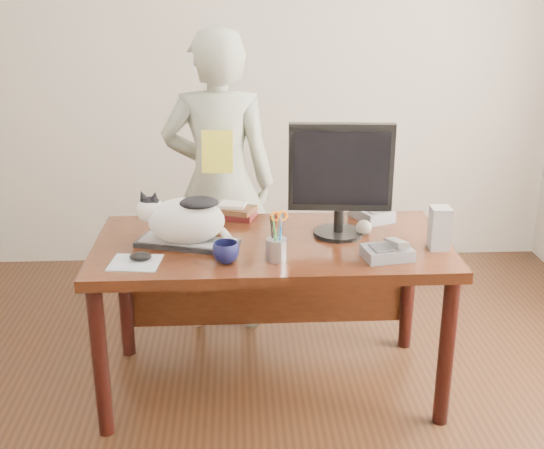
{
  "coord_description": "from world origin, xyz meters",
  "views": [
    {
      "loc": [
        -0.15,
        -2.28,
        1.86
      ],
      "look_at": [
        0.0,
        0.55,
        0.85
      ],
      "focal_mm": 45.0,
      "sensor_mm": 36.0,
      "label": 1
    }
  ],
  "objects_px": {
    "keyboard": "(187,243)",
    "mouse": "(140,256)",
    "pen_cup": "(277,247)",
    "phone": "(388,251)",
    "speaker": "(439,228)",
    "desk": "(271,265)",
    "person": "(219,184)",
    "calculator": "(372,214)",
    "cat": "(183,218)",
    "monitor": "(341,174)",
    "coffee_mug": "(226,252)",
    "book_stack": "(235,212)",
    "baseball": "(364,228)"
  },
  "relations": [
    {
      "from": "keyboard",
      "to": "mouse",
      "type": "distance_m",
      "value": 0.25
    },
    {
      "from": "pen_cup",
      "to": "mouse",
      "type": "bearing_deg",
      "value": 177.94
    },
    {
      "from": "phone",
      "to": "speaker",
      "type": "height_order",
      "value": "speaker"
    },
    {
      "from": "mouse",
      "to": "speaker",
      "type": "height_order",
      "value": "speaker"
    },
    {
      "from": "phone",
      "to": "desk",
      "type": "bearing_deg",
      "value": 138.42
    },
    {
      "from": "mouse",
      "to": "person",
      "type": "distance_m",
      "value": 0.93
    },
    {
      "from": "mouse",
      "to": "calculator",
      "type": "xyz_separation_m",
      "value": [
        1.08,
        0.49,
        0.01
      ]
    },
    {
      "from": "desk",
      "to": "cat",
      "type": "height_order",
      "value": "cat"
    },
    {
      "from": "monitor",
      "to": "mouse",
      "type": "bearing_deg",
      "value": -158.76
    },
    {
      "from": "coffee_mug",
      "to": "book_stack",
      "type": "bearing_deg",
      "value": 86.18
    },
    {
      "from": "person",
      "to": "mouse",
      "type": "bearing_deg",
      "value": 73.21
    },
    {
      "from": "keyboard",
      "to": "person",
      "type": "distance_m",
      "value": 0.72
    },
    {
      "from": "desk",
      "to": "person",
      "type": "bearing_deg",
      "value": 112.6
    },
    {
      "from": "cat",
      "to": "coffee_mug",
      "type": "height_order",
      "value": "cat"
    },
    {
      "from": "keyboard",
      "to": "baseball",
      "type": "relative_size",
      "value": 6.49
    },
    {
      "from": "coffee_mug",
      "to": "calculator",
      "type": "distance_m",
      "value": 0.88
    },
    {
      "from": "baseball",
      "to": "monitor",
      "type": "bearing_deg",
      "value": -174.78
    },
    {
      "from": "monitor",
      "to": "coffee_mug",
      "type": "relative_size",
      "value": 4.75
    },
    {
      "from": "desk",
      "to": "phone",
      "type": "xyz_separation_m",
      "value": [
        0.49,
        -0.3,
        0.18
      ]
    },
    {
      "from": "monitor",
      "to": "phone",
      "type": "height_order",
      "value": "monitor"
    },
    {
      "from": "keyboard",
      "to": "coffee_mug",
      "type": "relative_size",
      "value": 4.29
    },
    {
      "from": "pen_cup",
      "to": "coffee_mug",
      "type": "bearing_deg",
      "value": -178.48
    },
    {
      "from": "pen_cup",
      "to": "mouse",
      "type": "distance_m",
      "value": 0.58
    },
    {
      "from": "keyboard",
      "to": "book_stack",
      "type": "bearing_deg",
      "value": 77.07
    },
    {
      "from": "mouse",
      "to": "book_stack",
      "type": "distance_m",
      "value": 0.68
    },
    {
      "from": "phone",
      "to": "book_stack",
      "type": "xyz_separation_m",
      "value": [
        -0.65,
        0.56,
        0.0
      ]
    },
    {
      "from": "mouse",
      "to": "baseball",
      "type": "height_order",
      "value": "baseball"
    },
    {
      "from": "mouse",
      "to": "coffee_mug",
      "type": "distance_m",
      "value": 0.36
    },
    {
      "from": "keyboard",
      "to": "mouse",
      "type": "relative_size",
      "value": 4.82
    },
    {
      "from": "pen_cup",
      "to": "keyboard",
      "type": "bearing_deg",
      "value": 153.4
    },
    {
      "from": "cat",
      "to": "speaker",
      "type": "height_order",
      "value": "cat"
    },
    {
      "from": "calculator",
      "to": "coffee_mug",
      "type": "bearing_deg",
      "value": -166.88
    },
    {
      "from": "speaker",
      "to": "person",
      "type": "xyz_separation_m",
      "value": [
        -0.98,
        0.8,
        -0.01
      ]
    },
    {
      "from": "phone",
      "to": "baseball",
      "type": "relative_size",
      "value": 3.01
    },
    {
      "from": "coffee_mug",
      "to": "phone",
      "type": "distance_m",
      "value": 0.69
    },
    {
      "from": "desk",
      "to": "phone",
      "type": "distance_m",
      "value": 0.6
    },
    {
      "from": "pen_cup",
      "to": "person",
      "type": "xyz_separation_m",
      "value": [
        -0.26,
        0.9,
        0.02
      ]
    },
    {
      "from": "pen_cup",
      "to": "coffee_mug",
      "type": "height_order",
      "value": "pen_cup"
    },
    {
      "from": "cat",
      "to": "phone",
      "type": "distance_m",
      "value": 0.9
    },
    {
      "from": "speaker",
      "to": "cat",
      "type": "bearing_deg",
      "value": 178.36
    },
    {
      "from": "cat",
      "to": "pen_cup",
      "type": "distance_m",
      "value": 0.45
    },
    {
      "from": "desk",
      "to": "calculator",
      "type": "xyz_separation_m",
      "value": [
        0.52,
        0.21,
        0.18
      ]
    },
    {
      "from": "cat",
      "to": "pen_cup",
      "type": "xyz_separation_m",
      "value": [
        0.4,
        -0.2,
        -0.07
      ]
    },
    {
      "from": "book_stack",
      "to": "coffee_mug",
      "type": "bearing_deg",
      "value": -73.82
    },
    {
      "from": "cat",
      "to": "person",
      "type": "distance_m",
      "value": 0.72
    },
    {
      "from": "keyboard",
      "to": "speaker",
      "type": "relative_size",
      "value": 2.51
    },
    {
      "from": "phone",
      "to": "calculator",
      "type": "relative_size",
      "value": 0.92
    },
    {
      "from": "mouse",
      "to": "baseball",
      "type": "distance_m",
      "value": 1.03
    },
    {
      "from": "cat",
      "to": "calculator",
      "type": "bearing_deg",
      "value": 35.78
    },
    {
      "from": "baseball",
      "to": "person",
      "type": "distance_m",
      "value": 0.92
    }
  ]
}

